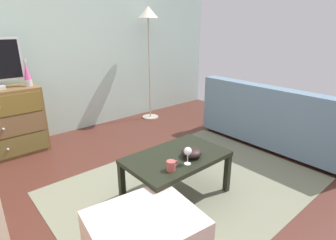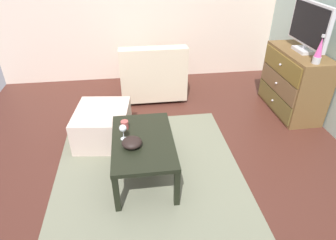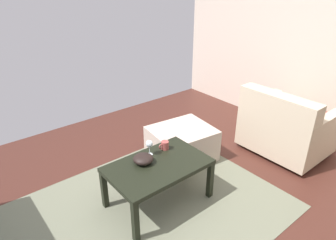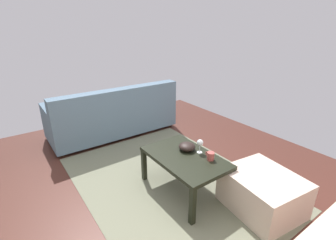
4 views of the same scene
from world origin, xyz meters
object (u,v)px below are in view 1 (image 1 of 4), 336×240
object	(u,v)px
lava_lamp	(27,74)
coffee_table	(176,161)
wine_glass	(188,152)
ottoman	(145,240)
bowl_decorative	(192,152)
couch_large	(278,122)
standing_lamp	(148,24)
mug	(171,166)

from	to	relation	value
lava_lamp	coffee_table	bearing A→B (deg)	-72.19
wine_glass	coffee_table	bearing A→B (deg)	79.01
ottoman	bowl_decorative	bearing A→B (deg)	23.38
coffee_table	ottoman	world-z (taller)	coffee_table
wine_glass	couch_large	world-z (taller)	couch_large
lava_lamp	standing_lamp	distance (m)	1.99
couch_large	ottoman	world-z (taller)	couch_large
couch_large	wine_glass	bearing A→B (deg)	-174.87
wine_glass	bowl_decorative	distance (m)	0.17
mug	couch_large	bearing A→B (deg)	4.37
lava_lamp	ottoman	distance (m)	2.60
coffee_table	couch_large	size ratio (longest dim) A/B	0.46
wine_glass	standing_lamp	distance (m)	2.76
wine_glass	couch_large	size ratio (longest dim) A/B	0.08
bowl_decorative	wine_glass	bearing A→B (deg)	-149.26
bowl_decorative	standing_lamp	distance (m)	2.67
wine_glass	ottoman	world-z (taller)	wine_glass
coffee_table	ottoman	distance (m)	0.84
lava_lamp	mug	world-z (taller)	lava_lamp
coffee_table	ottoman	xyz separation A→B (m)	(-0.69, -0.44, -0.19)
couch_large	bowl_decorative	bearing A→B (deg)	-176.92
bowl_decorative	ottoman	world-z (taller)	bowl_decorative
coffee_table	standing_lamp	distance (m)	2.67
mug	standing_lamp	size ratio (longest dim) A/B	0.06
wine_glass	bowl_decorative	world-z (taller)	wine_glass
lava_lamp	couch_large	size ratio (longest dim) A/B	0.16
coffee_table	ottoman	bearing A→B (deg)	-147.39
wine_glass	ottoman	size ratio (longest dim) A/B	0.22
couch_large	lava_lamp	bearing A→B (deg)	141.00
lava_lamp	standing_lamp	size ratio (longest dim) A/B	0.18
mug	ottoman	size ratio (longest dim) A/B	0.16
bowl_decorative	standing_lamp	size ratio (longest dim) A/B	0.10
coffee_table	bowl_decorative	distance (m)	0.17
ottoman	standing_lamp	xyz separation A→B (m)	(1.93, 2.47, 1.39)
couch_large	standing_lamp	world-z (taller)	standing_lamp
coffee_table	standing_lamp	world-z (taller)	standing_lamp
coffee_table	couch_large	world-z (taller)	couch_large
wine_glass	couch_large	bearing A→B (deg)	5.13
mug	bowl_decorative	distance (m)	0.31
lava_lamp	ottoman	xyz separation A→B (m)	(-0.03, -2.48, -0.80)
coffee_table	bowl_decorative	size ratio (longest dim) A/B	4.98
ottoman	mug	bearing A→B (deg)	29.91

